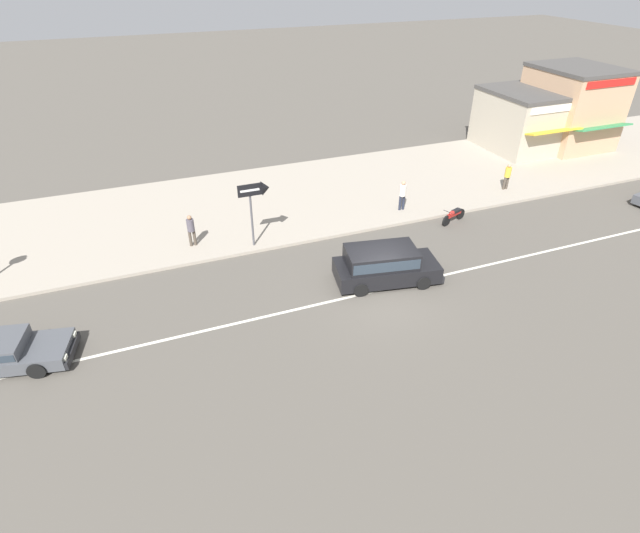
{
  "coord_description": "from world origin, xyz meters",
  "views": [
    {
      "loc": [
        -8.46,
        -14.96,
        12.01
      ],
      "look_at": [
        -2.13,
        1.44,
        0.8
      ],
      "focal_mm": 28.0,
      "sensor_mm": 36.0,
      "label": 1
    }
  ],
  "objects_px": {
    "arrow_signboard": "(261,193)",
    "pedestrian_far_end": "(403,193)",
    "pedestrian_by_shop": "(191,228)",
    "minivan_black_0": "(384,264)",
    "shopfront_corner_warung": "(570,106)",
    "pedestrian_mid_kerb": "(508,175)",
    "shopfront_mid_block": "(521,120)",
    "motorcycle_0": "(454,215)"
  },
  "relations": [
    {
      "from": "arrow_signboard",
      "to": "pedestrian_far_end",
      "type": "distance_m",
      "value": 8.12
    },
    {
      "from": "pedestrian_by_shop",
      "to": "pedestrian_far_end",
      "type": "xyz_separation_m",
      "value": [
        11.07,
        -0.15,
        0.05
      ]
    },
    {
      "from": "minivan_black_0",
      "to": "arrow_signboard",
      "type": "bearing_deg",
      "value": 130.15
    },
    {
      "from": "minivan_black_0",
      "to": "shopfront_corner_warung",
      "type": "bearing_deg",
      "value": 28.73
    },
    {
      "from": "pedestrian_mid_kerb",
      "to": "shopfront_mid_block",
      "type": "bearing_deg",
      "value": 46.16
    },
    {
      "from": "shopfront_corner_warung",
      "to": "pedestrian_far_end",
      "type": "bearing_deg",
      "value": -161.43
    },
    {
      "from": "pedestrian_far_end",
      "to": "shopfront_mid_block",
      "type": "height_order",
      "value": "shopfront_mid_block"
    },
    {
      "from": "minivan_black_0",
      "to": "motorcycle_0",
      "type": "relative_size",
      "value": 2.76
    },
    {
      "from": "motorcycle_0",
      "to": "shopfront_mid_block",
      "type": "distance_m",
      "value": 13.24
    },
    {
      "from": "minivan_black_0",
      "to": "shopfront_mid_block",
      "type": "xyz_separation_m",
      "value": [
        16.36,
        11.43,
        1.27
      ]
    },
    {
      "from": "pedestrian_mid_kerb",
      "to": "shopfront_corner_warung",
      "type": "relative_size",
      "value": 0.25
    },
    {
      "from": "pedestrian_far_end",
      "to": "shopfront_corner_warung",
      "type": "distance_m",
      "value": 16.97
    },
    {
      "from": "arrow_signboard",
      "to": "pedestrian_by_shop",
      "type": "bearing_deg",
      "value": 161.8
    },
    {
      "from": "motorcycle_0",
      "to": "arrow_signboard",
      "type": "bearing_deg",
      "value": 173.34
    },
    {
      "from": "minivan_black_0",
      "to": "shopfront_corner_warung",
      "type": "height_order",
      "value": "shopfront_corner_warung"
    },
    {
      "from": "pedestrian_mid_kerb",
      "to": "shopfront_corner_warung",
      "type": "bearing_deg",
      "value": 29.77
    },
    {
      "from": "pedestrian_by_shop",
      "to": "shopfront_corner_warung",
      "type": "relative_size",
      "value": 0.25
    },
    {
      "from": "shopfront_corner_warung",
      "to": "pedestrian_by_shop",
      "type": "bearing_deg",
      "value": -169.08
    },
    {
      "from": "minivan_black_0",
      "to": "motorcycle_0",
      "type": "height_order",
      "value": "minivan_black_0"
    },
    {
      "from": "shopfront_corner_warung",
      "to": "shopfront_mid_block",
      "type": "xyz_separation_m",
      "value": [
        -3.6,
        0.49,
        -0.68
      ]
    },
    {
      "from": "shopfront_corner_warung",
      "to": "arrow_signboard",
      "type": "bearing_deg",
      "value": -165.3
    },
    {
      "from": "pedestrian_mid_kerb",
      "to": "pedestrian_far_end",
      "type": "xyz_separation_m",
      "value": [
        -6.99,
        -0.22,
        0.07
      ]
    },
    {
      "from": "pedestrian_mid_kerb",
      "to": "pedestrian_by_shop",
      "type": "height_order",
      "value": "pedestrian_by_shop"
    },
    {
      "from": "pedestrian_mid_kerb",
      "to": "motorcycle_0",
      "type": "bearing_deg",
      "value": -155.97
    },
    {
      "from": "pedestrian_by_shop",
      "to": "pedestrian_far_end",
      "type": "relative_size",
      "value": 0.96
    },
    {
      "from": "arrow_signboard",
      "to": "pedestrian_mid_kerb",
      "type": "xyz_separation_m",
      "value": [
        14.88,
        1.11,
        -1.74
      ]
    },
    {
      "from": "minivan_black_0",
      "to": "shopfront_corner_warung",
      "type": "distance_m",
      "value": 22.85
    },
    {
      "from": "pedestrian_mid_kerb",
      "to": "pedestrian_by_shop",
      "type": "xyz_separation_m",
      "value": [
        -18.06,
        -0.06,
        0.02
      ]
    },
    {
      "from": "motorcycle_0",
      "to": "shopfront_corner_warung",
      "type": "relative_size",
      "value": 0.27
    },
    {
      "from": "shopfront_corner_warung",
      "to": "shopfront_mid_block",
      "type": "height_order",
      "value": "shopfront_corner_warung"
    },
    {
      "from": "pedestrian_far_end",
      "to": "shopfront_mid_block",
      "type": "bearing_deg",
      "value": 25.29
    },
    {
      "from": "minivan_black_0",
      "to": "shopfront_corner_warung",
      "type": "relative_size",
      "value": 0.76
    },
    {
      "from": "minivan_black_0",
      "to": "arrow_signboard",
      "type": "distance_m",
      "value": 6.41
    },
    {
      "from": "arrow_signboard",
      "to": "shopfront_mid_block",
      "type": "distance_m",
      "value": 21.41
    },
    {
      "from": "motorcycle_0",
      "to": "shopfront_corner_warung",
      "type": "distance_m",
      "value": 16.09
    },
    {
      "from": "minivan_black_0",
      "to": "shopfront_mid_block",
      "type": "relative_size",
      "value": 0.75
    },
    {
      "from": "minivan_black_0",
      "to": "motorcycle_0",
      "type": "bearing_deg",
      "value": 30.95
    },
    {
      "from": "pedestrian_mid_kerb",
      "to": "pedestrian_far_end",
      "type": "relative_size",
      "value": 0.93
    },
    {
      "from": "pedestrian_far_end",
      "to": "pedestrian_by_shop",
      "type": "bearing_deg",
      "value": 179.21
    },
    {
      "from": "motorcycle_0",
      "to": "shopfront_mid_block",
      "type": "bearing_deg",
      "value": 37.02
    },
    {
      "from": "arrow_signboard",
      "to": "pedestrian_far_end",
      "type": "relative_size",
      "value": 1.91
    },
    {
      "from": "minivan_black_0",
      "to": "pedestrian_by_shop",
      "type": "bearing_deg",
      "value": 141.24
    }
  ]
}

